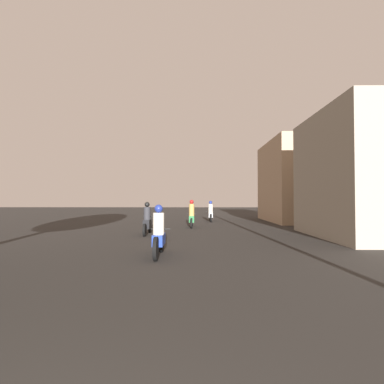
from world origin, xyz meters
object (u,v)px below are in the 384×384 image
(motorcycle_green, at_px, (192,216))
(motorcycle_silver, at_px, (211,213))
(building_right_far, at_px, (296,182))
(building_right_near, at_px, (370,175))
(motorcycle_black, at_px, (147,221))
(motorcycle_blue, at_px, (159,236))

(motorcycle_green, bearing_deg, motorcycle_silver, 71.24)
(motorcycle_green, distance_m, building_right_far, 9.42)
(motorcycle_green, bearing_deg, building_right_near, -33.03)
(motorcycle_silver, relative_size, building_right_far, 0.26)
(building_right_far, bearing_deg, motorcycle_green, -148.19)
(motorcycle_black, height_order, motorcycle_silver, motorcycle_silver)
(motorcycle_blue, bearing_deg, building_right_near, 26.08)
(motorcycle_black, bearing_deg, building_right_near, -14.06)
(building_right_near, height_order, building_right_far, building_right_far)
(motorcycle_green, distance_m, building_right_near, 9.37)
(motorcycle_silver, distance_m, building_right_far, 6.85)
(motorcycle_blue, relative_size, motorcycle_black, 0.97)
(motorcycle_silver, bearing_deg, motorcycle_green, -104.20)
(motorcycle_blue, height_order, motorcycle_green, motorcycle_green)
(motorcycle_green, distance_m, motorcycle_silver, 4.69)
(motorcycle_black, bearing_deg, motorcycle_silver, 59.33)
(motorcycle_blue, xyz_separation_m, building_right_far, (8.57, 13.83, 2.37))
(motorcycle_blue, bearing_deg, building_right_far, 57.63)
(motorcycle_black, bearing_deg, motorcycle_green, 52.75)
(motorcycle_blue, height_order, building_right_far, building_right_far)
(motorcycle_blue, relative_size, motorcycle_green, 0.97)
(motorcycle_black, height_order, motorcycle_green, motorcycle_green)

